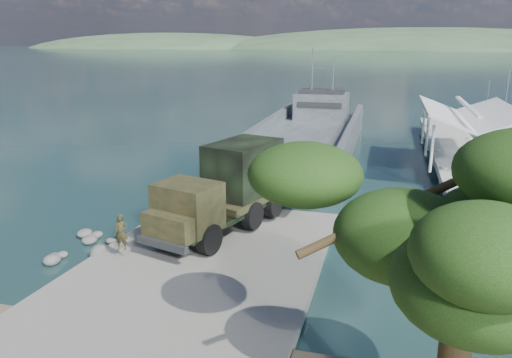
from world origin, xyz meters
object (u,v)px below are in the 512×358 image
object	(u,v)px
military_truck	(226,188)
pier	(464,156)
soldier	(122,240)
sailboat_near	(500,145)
sailboat_far	(484,130)
overhang_tree	(437,223)
landing_craft	(307,143)

from	to	relation	value
military_truck	pier	bearing A→B (deg)	65.59
pier	soldier	world-z (taller)	pier
sailboat_near	sailboat_far	bearing A→B (deg)	98.57
overhang_tree	military_truck	bearing A→B (deg)	124.75
landing_craft	sailboat_far	xyz separation A→B (m)	(17.21, 14.39, -0.49)
landing_craft	overhang_tree	bearing A→B (deg)	-76.75
sailboat_near	soldier	bearing A→B (deg)	-115.40
sailboat_near	pier	bearing A→B (deg)	-103.59
pier	soldier	distance (m)	26.07
military_truck	soldier	world-z (taller)	military_truck
landing_craft	soldier	distance (m)	26.17
sailboat_near	overhang_tree	world-z (taller)	overhang_tree
soldier	sailboat_far	distance (m)	45.53
sailboat_far	overhang_tree	size ratio (longest dim) A/B	0.68
pier	military_truck	world-z (taller)	pier
military_truck	soldier	bearing A→B (deg)	-107.97
soldier	sailboat_near	world-z (taller)	sailboat_near
sailboat_far	overhang_tree	bearing A→B (deg)	-110.53
sailboat_far	overhang_tree	world-z (taller)	overhang_tree
landing_craft	sailboat_far	bearing A→B (deg)	39.76
military_truck	sailboat_near	xyz separation A→B (m)	(17.99, 26.99, -2.19)
pier	landing_craft	size ratio (longest dim) A/B	1.34
pier	landing_craft	distance (m)	13.79
sailboat_near	sailboat_far	size ratio (longest dim) A/B	1.27
pier	military_truck	size ratio (longest dim) A/B	4.67
landing_craft	military_truck	distance (m)	21.13
soldier	overhang_tree	world-z (taller)	overhang_tree
pier	sailboat_near	size ratio (longest dim) A/B	5.93
sailboat_near	military_truck	bearing A→B (deg)	-115.28
military_truck	overhang_tree	size ratio (longest dim) A/B	1.11
military_truck	sailboat_near	distance (m)	32.51
pier	sailboat_near	xyz separation A→B (m)	(4.72, 11.67, -1.20)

